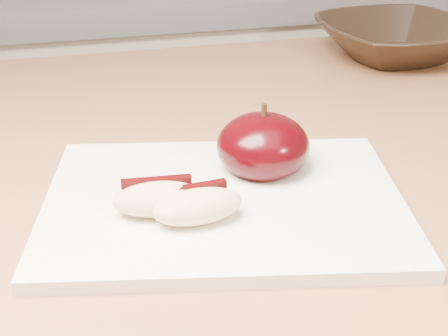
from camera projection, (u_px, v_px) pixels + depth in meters
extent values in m
cube|color=silver|center=(123.00, 198.00, 1.40)|extent=(2.40, 0.60, 0.90)
cube|color=#8D5C3D|center=(168.00, 166.00, 0.60)|extent=(1.64, 0.64, 0.04)
cube|color=white|center=(224.00, 203.00, 0.49)|extent=(0.31, 0.25, 0.01)
ellipsoid|color=black|center=(263.00, 146.00, 0.52)|extent=(0.10, 0.10, 0.05)
cylinder|color=black|center=(264.00, 111.00, 0.50)|extent=(0.00, 0.00, 0.01)
ellipsoid|color=beige|center=(158.00, 199.00, 0.46)|extent=(0.07, 0.04, 0.02)
cube|color=black|center=(157.00, 191.00, 0.47)|extent=(0.05, 0.01, 0.02)
ellipsoid|color=beige|center=(198.00, 206.00, 0.45)|extent=(0.07, 0.04, 0.02)
cube|color=black|center=(192.00, 198.00, 0.46)|extent=(0.05, 0.01, 0.02)
imported|color=black|center=(396.00, 39.00, 0.83)|extent=(0.21, 0.21, 0.05)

